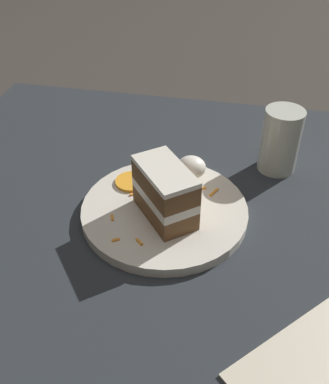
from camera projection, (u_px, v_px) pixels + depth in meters
ground_plane at (154, 233)px, 0.77m from camera, size 6.00×6.00×0.00m
dining_table at (153, 228)px, 0.76m from camera, size 0.95×0.92×0.02m
plate at (164, 211)px, 0.76m from camera, size 0.28×0.28×0.02m
cake_slice at (165, 192)px, 0.71m from camera, size 0.12×0.13×0.09m
cream_dollop at (191, 167)px, 0.81m from camera, size 0.05×0.05×0.04m
orange_garnish at (131, 182)px, 0.81m from camera, size 0.06×0.06×0.01m
carrot_shreds_scatter at (163, 205)px, 0.76m from camera, size 0.17×0.17×0.00m
drinking_glass at (280, 144)px, 0.85m from camera, size 0.07×0.07×0.12m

